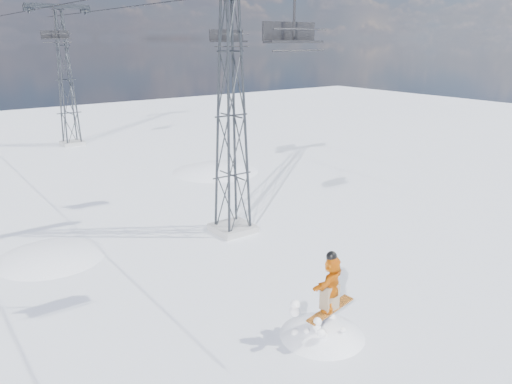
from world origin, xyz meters
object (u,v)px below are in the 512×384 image
snowboarder_jump (320,380)px  lift_chair_near (292,34)px  lift_tower_far (66,80)px  lift_tower_near (231,116)px

snowboarder_jump → lift_chair_near: bearing=79.6°
lift_tower_far → snowboarder_jump: (-2.60, -33.90, -7.09)m
lift_tower_near → snowboarder_jump: bearing=-106.3°
lift_tower_far → lift_chair_near: 31.96m
lift_tower_far → lift_chair_near: bearing=-94.0°
snowboarder_jump → lift_chair_near: (0.40, 2.19, 10.51)m
lift_tower_near → lift_tower_far: same height
lift_tower_far → lift_chair_near: lift_tower_far is taller
lift_tower_near → lift_tower_far: (0.00, 25.00, 0.00)m
lift_tower_near → lift_chair_near: bearing=-108.2°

